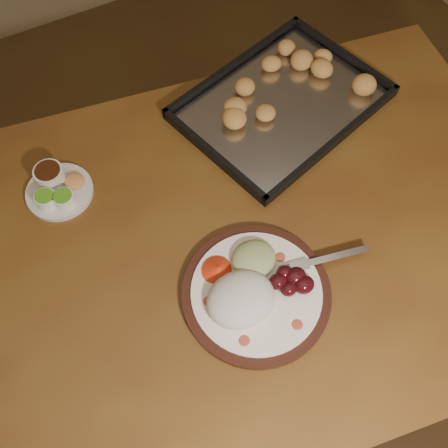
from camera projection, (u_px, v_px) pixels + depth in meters
ground at (194, 437)px, 1.55m from camera, size 4.00×4.00×0.00m
dining_table at (203, 267)px, 1.11m from camera, size 1.63×1.13×0.75m
dinner_plate at (253, 290)px, 0.96m from camera, size 0.39×0.29×0.07m
condiment_saucer at (57, 188)px, 1.07m from camera, size 0.15×0.15×0.05m
baking_tray at (282, 103)px, 1.19m from camera, size 0.54×0.45×0.05m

